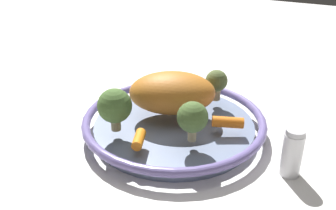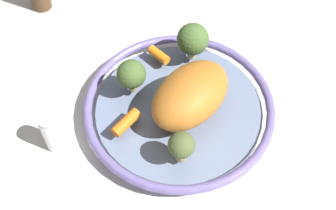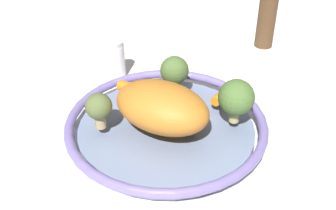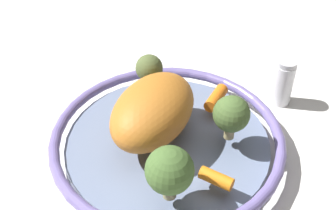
{
  "view_description": "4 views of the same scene",
  "coord_description": "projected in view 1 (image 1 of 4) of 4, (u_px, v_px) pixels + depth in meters",
  "views": [
    {
      "loc": [
        -0.25,
        0.6,
        0.4
      ],
      "look_at": [
        0.01,
        0.0,
        0.06
      ],
      "focal_mm": 43.05,
      "sensor_mm": 36.0,
      "label": 1
    },
    {
      "loc": [
        -0.23,
        -0.39,
        0.66
      ],
      "look_at": [
        -0.03,
        -0.01,
        0.07
      ],
      "focal_mm": 47.1,
      "sensor_mm": 36.0,
      "label": 2
    },
    {
      "loc": [
        0.45,
        -0.35,
        0.46
      ],
      "look_at": [
        -0.02,
        0.02,
        0.05
      ],
      "focal_mm": 45.14,
      "sensor_mm": 36.0,
      "label": 3
    },
    {
      "loc": [
        0.3,
        0.34,
        0.47
      ],
      "look_at": [
        -0.02,
        -0.02,
        0.07
      ],
      "focal_mm": 46.47,
      "sensor_mm": 36.0,
      "label": 4
    }
  ],
  "objects": [
    {
      "name": "ground_plane",
      "position": [
        174.0,
        133.0,
        0.76
      ],
      "size": [
        2.36,
        2.36,
        0.0
      ],
      "primitive_type": "plane",
      "color": "silver"
    },
    {
      "name": "serving_bowl",
      "position": [
        174.0,
        124.0,
        0.75
      ],
      "size": [
        0.34,
        0.34,
        0.04
      ],
      "color": "slate",
      "rests_on": "ground_plane"
    },
    {
      "name": "roast_chicken_piece",
      "position": [
        172.0,
        93.0,
        0.74
      ],
      "size": [
        0.19,
        0.16,
        0.08
      ],
      "primitive_type": "ellipsoid",
      "rotation": [
        0.0,
        0.0,
        3.53
      ],
      "color": "#BB6D25",
      "rests_on": "serving_bowl"
    },
    {
      "name": "baby_carrot_left",
      "position": [
        139.0,
        139.0,
        0.65
      ],
      "size": [
        0.03,
        0.05,
        0.02
      ],
      "primitive_type": "cylinder",
      "rotation": [
        1.56,
        0.0,
        0.3
      ],
      "color": "orange",
      "rests_on": "serving_bowl"
    },
    {
      "name": "baby_carrot_near_rim",
      "position": [
        228.0,
        121.0,
        0.7
      ],
      "size": [
        0.06,
        0.04,
        0.02
      ],
      "primitive_type": "cylinder",
      "rotation": [
        1.62,
        0.0,
        5.09
      ],
      "color": "orange",
      "rests_on": "serving_bowl"
    },
    {
      "name": "broccoli_floret_mid",
      "position": [
        193.0,
        118.0,
        0.65
      ],
      "size": [
        0.05,
        0.05,
        0.07
      ],
      "color": "tan",
      "rests_on": "serving_bowl"
    },
    {
      "name": "broccoli_floret_large",
      "position": [
        115.0,
        106.0,
        0.68
      ],
      "size": [
        0.06,
        0.06,
        0.08
      ],
      "color": "tan",
      "rests_on": "serving_bowl"
    },
    {
      "name": "broccoli_floret_small",
      "position": [
        216.0,
        82.0,
        0.79
      ],
      "size": [
        0.04,
        0.04,
        0.06
      ],
      "color": "tan",
      "rests_on": "serving_bowl"
    },
    {
      "name": "salt_shaker",
      "position": [
        292.0,
        152.0,
        0.63
      ],
      "size": [
        0.03,
        0.03,
        0.08
      ],
      "color": "white",
      "rests_on": "ground_plane"
    }
  ]
}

